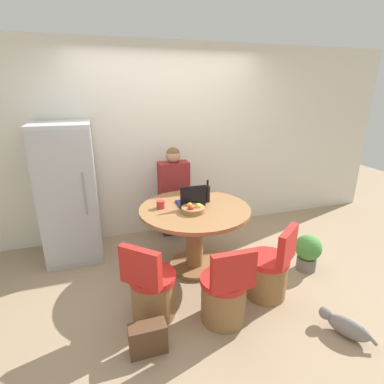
{
  "coord_description": "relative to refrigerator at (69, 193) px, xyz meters",
  "views": [
    {
      "loc": [
        -0.95,
        -2.68,
        2.02
      ],
      "look_at": [
        0.02,
        0.34,
        0.91
      ],
      "focal_mm": 28.0,
      "sensor_mm": 36.0,
      "label": 1
    }
  ],
  "objects": [
    {
      "name": "ground_plane",
      "position": [
        1.32,
        -0.99,
        -0.83
      ],
      "size": [
        12.0,
        12.0,
        0.0
      ],
      "primitive_type": "plane",
      "color": "#9E8466"
    },
    {
      "name": "person_seated",
      "position": [
        1.31,
        0.09,
        -0.13
      ],
      "size": [
        0.4,
        0.37,
        1.3
      ],
      "rotation": [
        0.0,
        0.0,
        3.14
      ],
      "color": "#2D2D38",
      "rests_on": "ground_plane"
    },
    {
      "name": "chair_near_camera",
      "position": [
        1.33,
        -1.65,
        -0.56
      ],
      "size": [
        0.43,
        0.43,
        0.79
      ],
      "rotation": [
        0.0,
        0.0,
        3.13
      ],
      "color": "olive",
      "rests_on": "ground_plane"
    },
    {
      "name": "refrigerator",
      "position": [
        0.0,
        0.0,
        0.0
      ],
      "size": [
        0.65,
        0.7,
        1.66
      ],
      "color": "silver",
      "rests_on": "ground_plane"
    },
    {
      "name": "coffee_cup",
      "position": [
        0.98,
        -0.65,
        -0.02
      ],
      "size": [
        0.09,
        0.09,
        0.09
      ],
      "color": "#B2332D",
      "rests_on": "dining_table"
    },
    {
      "name": "laptop",
      "position": [
        1.33,
        -0.67,
        -0.01
      ],
      "size": [
        0.29,
        0.24,
        0.25
      ],
      "rotation": [
        0.0,
        0.0,
        3.14
      ],
      "color": "#141947",
      "rests_on": "dining_table"
    },
    {
      "name": "chair_near_left_corner",
      "position": [
        0.72,
        -1.4,
        -0.56
      ],
      "size": [
        0.5,
        0.5,
        0.79
      ],
      "rotation": [
        0.0,
        0.0,
        2.38
      ],
      "color": "olive",
      "rests_on": "ground_plane"
    },
    {
      "name": "handbag",
      "position": [
        0.61,
        -1.79,
        -0.7
      ],
      "size": [
        0.3,
        0.14,
        0.26
      ],
      "color": "brown",
      "rests_on": "ground_plane"
    },
    {
      "name": "wall_back",
      "position": [
        1.32,
        0.39,
        0.47
      ],
      "size": [
        7.0,
        0.06,
        2.6
      ],
      "color": "silver",
      "rests_on": "ground_plane"
    },
    {
      "name": "cat",
      "position": [
        2.25,
        -2.13,
        -0.73
      ],
      "size": [
        0.29,
        0.45,
        0.18
      ],
      "rotation": [
        0.0,
        0.0,
        2.04
      ],
      "color": "gray",
      "rests_on": "ground_plane"
    },
    {
      "name": "potted_plant",
      "position": [
        2.57,
        -1.19,
        -0.59
      ],
      "size": [
        0.3,
        0.3,
        0.44
      ],
      "color": "slate",
      "rests_on": "ground_plane"
    },
    {
      "name": "bottle",
      "position": [
        1.54,
        -0.63,
        0.04
      ],
      "size": [
        0.06,
        0.06,
        0.27
      ],
      "color": "black",
      "rests_on": "dining_table"
    },
    {
      "name": "fruit_bowl",
      "position": [
        1.29,
        -0.86,
        -0.03
      ],
      "size": [
        0.25,
        0.25,
        0.1
      ],
      "color": "olive",
      "rests_on": "dining_table"
    },
    {
      "name": "chair_near_right_corner",
      "position": [
        1.89,
        -1.46,
        -0.56
      ],
      "size": [
        0.49,
        0.5,
        0.79
      ],
      "rotation": [
        0.0,
        0.0,
        -2.48
      ],
      "color": "olive",
      "rests_on": "ground_plane"
    },
    {
      "name": "dining_table",
      "position": [
        1.34,
        -0.75,
        -0.3
      ],
      "size": [
        1.23,
        1.23,
        0.76
      ],
      "color": "olive",
      "rests_on": "ground_plane"
    }
  ]
}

